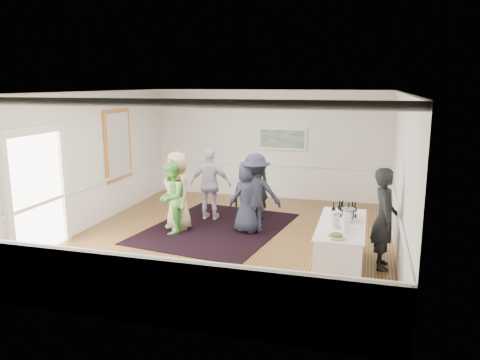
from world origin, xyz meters
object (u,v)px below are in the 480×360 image
(guest_dark_a, at_px, (255,193))
(guest_green, at_px, (171,198))
(serving_table, at_px, (341,247))
(guest_lilac, at_px, (210,184))
(guest_tan, at_px, (177,191))
(guest_navy, at_px, (248,198))
(guest_dark_b, at_px, (256,186))
(nut_bowl, at_px, (336,236))
(ice_bucket, at_px, (348,215))
(bartender, at_px, (384,218))

(guest_dark_a, bearing_deg, guest_green, 7.81)
(serving_table, distance_m, guest_lilac, 4.21)
(serving_table, bearing_deg, guest_tan, 158.72)
(serving_table, height_order, guest_tan, guest_tan)
(guest_lilac, height_order, guest_navy, guest_lilac)
(guest_dark_a, xyz_separation_m, guest_dark_b, (-0.21, 0.99, -0.07))
(guest_dark_a, bearing_deg, guest_navy, 13.09)
(serving_table, xyz_separation_m, guest_dark_a, (-2.05, 1.79, 0.47))
(guest_lilac, bearing_deg, nut_bowl, 132.81)
(guest_lilac, bearing_deg, ice_bucket, 144.23)
(serving_table, height_order, guest_dark_a, guest_dark_a)
(bartender, bearing_deg, ice_bucket, 101.77)
(guest_lilac, bearing_deg, guest_green, 66.90)
(guest_green, bearing_deg, bartender, 71.46)
(bartender, distance_m, ice_bucket, 0.67)
(bartender, bearing_deg, serving_table, 111.32)
(serving_table, relative_size, guest_dark_a, 1.20)
(guest_navy, distance_m, nut_bowl, 3.38)
(guest_tan, height_order, ice_bucket, guest_tan)
(guest_green, xyz_separation_m, guest_navy, (1.65, 0.52, -0.01))
(guest_dark_b, bearing_deg, guest_navy, 65.34)
(guest_lilac, distance_m, ice_bucket, 4.17)
(guest_tan, distance_m, guest_green, 0.31)
(guest_green, bearing_deg, serving_table, 64.67)
(serving_table, xyz_separation_m, guest_green, (-3.87, 1.20, 0.38))
(guest_green, bearing_deg, guest_lilac, 150.87)
(bartender, height_order, nut_bowl, bartender)
(bartender, distance_m, guest_green, 4.68)
(guest_green, distance_m, guest_dark_b, 2.25)
(guest_tan, xyz_separation_m, ice_bucket, (3.94, -1.33, 0.08))
(serving_table, bearing_deg, guest_lilac, 143.67)
(guest_lilac, height_order, nut_bowl, guest_lilac)
(serving_table, bearing_deg, guest_dark_b, 129.17)
(bartender, bearing_deg, nut_bowl, 143.57)
(bartender, xyz_separation_m, guest_green, (-4.60, 0.85, -0.12))
(nut_bowl, bearing_deg, guest_navy, 130.07)
(guest_navy, relative_size, ice_bucket, 6.25)
(guest_tan, distance_m, nut_bowl, 4.48)
(guest_dark_b, relative_size, guest_navy, 1.05)
(guest_tan, bearing_deg, guest_navy, 47.31)
(bartender, relative_size, guest_dark_a, 1.03)
(bartender, bearing_deg, guest_dark_b, 47.04)
(serving_table, relative_size, guest_dark_b, 1.30)
(serving_table, bearing_deg, bartender, 25.33)
(guest_tan, relative_size, nut_bowl, 6.62)
(guest_tan, height_order, guest_green, guest_tan)
(bartender, distance_m, guest_dark_b, 3.86)
(guest_dark_b, bearing_deg, guest_green, 17.30)
(guest_dark_a, height_order, guest_navy, guest_dark_a)
(serving_table, height_order, guest_dark_b, guest_dark_b)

